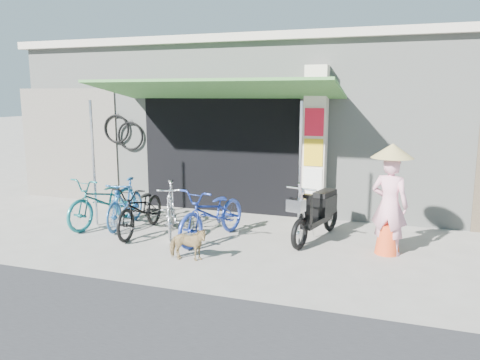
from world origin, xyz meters
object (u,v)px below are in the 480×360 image
(bike_silver, at_px, (171,208))
(moped, at_px, (317,213))
(bike_blue, at_px, (125,203))
(street_dog, at_px, (187,244))
(bike_black, at_px, (141,209))
(bike_teal, at_px, (104,200))
(nun, at_px, (390,200))
(bike_navy, at_px, (213,213))

(bike_silver, height_order, moped, moped)
(bike_blue, height_order, moped, moped)
(bike_blue, relative_size, street_dog, 2.50)
(bike_blue, distance_m, bike_black, 0.57)
(bike_teal, relative_size, nun, 1.05)
(street_dog, distance_m, moped, 2.38)
(bike_silver, bearing_deg, bike_blue, 148.65)
(bike_blue, height_order, bike_navy, bike_navy)
(bike_silver, bearing_deg, nun, -22.98)
(bike_blue, bearing_deg, bike_black, -35.48)
(bike_black, distance_m, moped, 3.12)
(bike_navy, relative_size, street_dog, 2.98)
(street_dog, xyz_separation_m, nun, (2.82, 1.30, 0.61))
(moped, height_order, nun, nun)
(bike_teal, distance_m, nun, 5.18)
(street_dog, xyz_separation_m, moped, (1.66, 1.70, 0.21))
(bike_blue, distance_m, street_dog, 2.31)
(moped, bearing_deg, bike_teal, -159.61)
(nun, bearing_deg, bike_black, 18.67)
(nun, bearing_deg, bike_blue, 15.00)
(bike_teal, xyz_separation_m, bike_blue, (0.45, 0.01, -0.03))
(street_dog, distance_m, nun, 3.17)
(bike_teal, height_order, moped, moped)
(bike_teal, bearing_deg, bike_navy, 2.90)
(moped, bearing_deg, bike_navy, -144.66)
(bike_silver, distance_m, bike_navy, 0.87)
(bike_black, bearing_deg, street_dog, -41.63)
(bike_blue, bearing_deg, nun, -7.13)
(bike_silver, bearing_deg, moped, -13.35)
(nun, bearing_deg, bike_silver, 16.80)
(bike_teal, bearing_deg, bike_silver, 4.46)
(bike_silver, bearing_deg, bike_black, 171.96)
(moped, relative_size, nun, 1.01)
(bike_silver, relative_size, bike_navy, 0.86)
(bike_silver, distance_m, street_dog, 1.50)
(bike_silver, distance_m, nun, 3.73)
(bike_teal, xyz_separation_m, street_dog, (2.34, -1.30, -0.22))
(bike_black, xyz_separation_m, moped, (3.05, 0.65, 0.01))
(bike_blue, xyz_separation_m, street_dog, (1.89, -1.32, -0.20))
(street_dog, bearing_deg, moped, -53.39)
(bike_teal, distance_m, street_dog, 2.69)
(bike_silver, height_order, street_dog, bike_silver)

